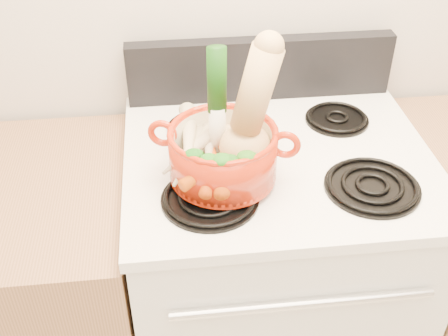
{
  "coord_description": "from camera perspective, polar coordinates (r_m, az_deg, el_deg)",
  "views": [
    {
      "loc": [
        -0.27,
        0.27,
        1.77
      ],
      "look_at": [
        -0.15,
        1.29,
        1.0
      ],
      "focal_mm": 45.0,
      "sensor_mm": 36.0,
      "label": 1
    }
  ],
  "objects": [
    {
      "name": "parsnip_0",
      "position": [
        1.3,
        -2.98,
        1.12
      ],
      "size": [
        0.08,
        0.21,
        0.06
      ],
      "primitive_type": "cone",
      "rotation": [
        1.66,
        0.0,
        -0.18
      ],
      "color": "beige",
      "rests_on": "dutch_oven"
    },
    {
      "name": "carrot_1",
      "position": [
        1.24,
        -1.45,
        -0.73
      ],
      "size": [
        0.06,
        0.14,
        0.04
      ],
      "primitive_type": "cone",
      "rotation": [
        1.66,
        0.0,
        -0.24
      ],
      "color": "#CD3F0A",
      "rests_on": "dutch_oven"
    },
    {
      "name": "burner_back_left",
      "position": [
        1.51,
        -2.51,
        4.25
      ],
      "size": [
        0.17,
        0.17,
        0.02
      ],
      "primitive_type": "cylinder",
      "color": "black",
      "rests_on": "cooktop"
    },
    {
      "name": "cooktop",
      "position": [
        1.44,
        5.54,
        0.9
      ],
      "size": [
        0.78,
        0.67,
        0.03
      ],
      "primitive_type": "cube",
      "color": "white",
      "rests_on": "stove_body"
    },
    {
      "name": "ginger",
      "position": [
        1.37,
        0.12,
        3.29
      ],
      "size": [
        0.1,
        0.08,
        0.05
      ],
      "primitive_type": "ellipsoid",
      "rotation": [
        0.0,
        0.0,
        0.16
      ],
      "color": "tan",
      "rests_on": "dutch_oven"
    },
    {
      "name": "burner_front_right",
      "position": [
        1.35,
        14.84,
        -1.72
      ],
      "size": [
        0.22,
        0.22,
        0.02
      ],
      "primitive_type": "cylinder",
      "color": "black",
      "rests_on": "cooktop"
    },
    {
      "name": "squash",
      "position": [
        1.23,
        3.46,
        5.97
      ],
      "size": [
        0.2,
        0.14,
        0.32
      ],
      "primitive_type": null,
      "rotation": [
        0.0,
        0.23,
        0.07
      ],
      "color": "tan",
      "rests_on": "dutch_oven"
    },
    {
      "name": "pot_handle_right",
      "position": [
        1.25,
        6.26,
        2.37
      ],
      "size": [
        0.07,
        0.03,
        0.07
      ],
      "primitive_type": "torus",
      "rotation": [
        1.57,
        0.0,
        -0.28
      ],
      "color": "#A9220A",
      "rests_on": "dutch_oven"
    },
    {
      "name": "parsnip_3",
      "position": [
        1.29,
        -3.69,
        1.61
      ],
      "size": [
        0.14,
        0.14,
        0.05
      ],
      "primitive_type": "cone",
      "rotation": [
        1.66,
        0.0,
        -0.82
      ],
      "color": "beige",
      "rests_on": "dutch_oven"
    },
    {
      "name": "stove_body",
      "position": [
        1.76,
        4.62,
        -11.75
      ],
      "size": [
        0.76,
        0.65,
        0.92
      ],
      "primitive_type": "cube",
      "color": "silver",
      "rests_on": "floor"
    },
    {
      "name": "parsnip_2",
      "position": [
        1.32,
        -1.55,
        2.35
      ],
      "size": [
        0.05,
        0.19,
        0.06
      ],
      "primitive_type": "cone",
      "rotation": [
        1.66,
        0.0,
        -0.06
      ],
      "color": "beige",
      "rests_on": "dutch_oven"
    },
    {
      "name": "dutch_oven",
      "position": [
        1.29,
        -0.1,
        1.44
      ],
      "size": [
        0.31,
        0.31,
        0.12
      ],
      "primitive_type": "cylinder",
      "rotation": [
        0.0,
        0.0,
        -0.28
      ],
      "color": "#A9220A",
      "rests_on": "burner_front_left"
    },
    {
      "name": "parsnip_5",
      "position": [
        1.28,
        -3.61,
        2.24
      ],
      "size": [
        0.06,
        0.21,
        0.06
      ],
      "primitive_type": "cone",
      "rotation": [
        1.66,
        0.0,
        -0.09
      ],
      "color": "beige",
      "rests_on": "dutch_oven"
    },
    {
      "name": "burner_back_right",
      "position": [
        1.58,
        11.41,
        5.01
      ],
      "size": [
        0.17,
        0.17,
        0.02
      ],
      "primitive_type": "cylinder",
      "color": "black",
      "rests_on": "cooktop"
    },
    {
      "name": "parsnip_4",
      "position": [
        1.33,
        -3.33,
        3.36
      ],
      "size": [
        0.05,
        0.21,
        0.06
      ],
      "primitive_type": "cone",
      "rotation": [
        1.66,
        0.0,
        0.04
      ],
      "color": "beige",
      "rests_on": "dutch_oven"
    },
    {
      "name": "carrot_0",
      "position": [
        1.26,
        -0.79,
        -0.09
      ],
      "size": [
        0.04,
        0.18,
        0.05
      ],
      "primitive_type": "cone",
      "rotation": [
        1.66,
        0.0,
        0.03
      ],
      "color": "#DD470B",
      "rests_on": "dutch_oven"
    },
    {
      "name": "oven_handle",
      "position": [
        1.3,
        8.07,
        -13.52
      ],
      "size": [
        0.6,
        0.02,
        0.02
      ],
      "primitive_type": "cylinder",
      "rotation": [
        0.0,
        1.57,
        0.0
      ],
      "color": "silver",
      "rests_on": "stove_body"
    },
    {
      "name": "leek",
      "position": [
        1.27,
        -0.7,
        6.69
      ],
      "size": [
        0.05,
        0.05,
        0.29
      ],
      "primitive_type": "cylinder",
      "rotation": [
        -0.03,
        0.0,
        0.03
      ],
      "color": "white",
      "rests_on": "dutch_oven"
    },
    {
      "name": "carrot_2",
      "position": [
        1.27,
        0.69,
        0.62
      ],
      "size": [
        0.08,
        0.18,
        0.05
      ],
      "primitive_type": "cone",
      "rotation": [
        1.66,
        0.0,
        0.31
      ],
      "color": "red",
      "rests_on": "dutch_oven"
    },
    {
      "name": "carrot_3",
      "position": [
        1.23,
        -1.82,
        -0.42
      ],
      "size": [
        0.13,
        0.11,
        0.04
      ],
      "primitive_type": "cone",
      "rotation": [
        1.66,
        0.0,
        -0.91
      ],
      "color": "#D2510A",
      "rests_on": "dutch_oven"
    },
    {
      "name": "parsnip_1",
      "position": [
        1.3,
        -3.17,
        1.35
      ],
      "size": [
        0.14,
        0.2,
        0.06
      ],
      "primitive_type": "cone",
      "rotation": [
        1.66,
        0.0,
        -0.52
      ],
      "color": "beige",
      "rests_on": "dutch_oven"
    },
    {
      "name": "pot_handle_left",
      "position": [
        1.29,
        -6.28,
        3.54
      ],
      "size": [
        0.07,
        0.03,
        0.07
      ],
      "primitive_type": "torus",
      "rotation": [
        1.57,
        0.0,
        -0.28
      ],
      "color": "#A9220A",
      "rests_on": "dutch_oven"
    },
    {
      "name": "carrot_4",
      "position": [
        1.25,
        0.11,
        0.5
      ],
      "size": [
        0.03,
        0.14,
        0.04
      ],
      "primitive_type": "cone",
      "rotation": [
        1.66,
        0.0,
        0.03
      ],
      "color": "#D5460A",
      "rests_on": "dutch_oven"
    },
    {
      "name": "control_backsplash",
      "position": [
        1.63,
        3.72,
        10.06
      ],
      "size": [
        0.76,
        0.05,
        0.18
      ],
      "primitive_type": "cube",
      "color": "black",
      "rests_on": "cooktop"
    },
    {
      "name": "burner_front_left",
      "position": [
        1.27,
        -1.44,
        -3.0
      ],
      "size": [
        0.22,
        0.22,
        0.02
      ],
      "primitive_type": "cylinder",
      "color": "black",
      "rests_on": "cooktop"
    }
  ]
}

